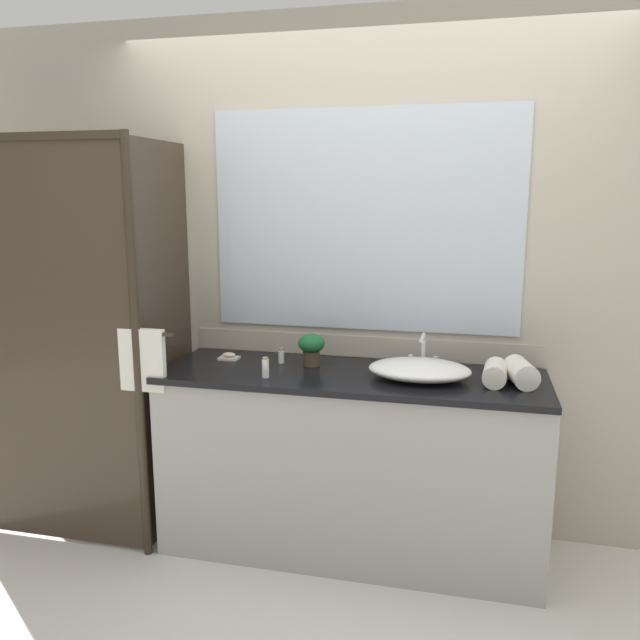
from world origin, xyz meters
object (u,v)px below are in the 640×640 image
at_px(rolled_towel_near_edge, 521,372).
at_px(potted_plant, 311,347).
at_px(amenity_bottle_body_wash, 265,368).
at_px(sink_basin, 420,370).
at_px(amenity_bottle_lotion, 281,356).
at_px(faucet, 423,356).
at_px(rolled_towel_middle, 495,373).
at_px(soap_dish, 229,357).

bearing_deg(rolled_towel_near_edge, potted_plant, 174.37).
height_order(amenity_bottle_body_wash, rolled_towel_near_edge, rolled_towel_near_edge).
relative_size(sink_basin, potted_plant, 2.93).
relative_size(sink_basin, amenity_bottle_lotion, 6.06).
distance_m(faucet, rolled_towel_near_edge, 0.47).
xyz_separation_m(faucet, potted_plant, (-0.54, -0.08, 0.04)).
relative_size(amenity_bottle_body_wash, rolled_towel_middle, 0.50).
relative_size(soap_dish, rolled_towel_near_edge, 0.48).
bearing_deg(soap_dish, potted_plant, -1.95).
bearing_deg(soap_dish, amenity_bottle_body_wash, -43.24).
relative_size(faucet, amenity_bottle_lotion, 2.26).
distance_m(sink_basin, amenity_bottle_lotion, 0.70).
relative_size(amenity_bottle_lotion, rolled_towel_middle, 0.40).
height_order(potted_plant, rolled_towel_near_edge, potted_plant).
bearing_deg(rolled_towel_middle, amenity_bottle_body_wash, -172.48).
height_order(rolled_towel_near_edge, rolled_towel_middle, rolled_towel_near_edge).
bearing_deg(rolled_towel_near_edge, amenity_bottle_body_wash, -172.19).
bearing_deg(rolled_towel_near_edge, rolled_towel_middle, -169.53).
distance_m(sink_basin, amenity_bottle_body_wash, 0.70).
height_order(amenity_bottle_lotion, amenity_bottle_body_wash, amenity_bottle_body_wash).
height_order(potted_plant, amenity_bottle_body_wash, potted_plant).
bearing_deg(sink_basin, amenity_bottle_lotion, 170.56).
bearing_deg(rolled_towel_middle, soap_dish, 174.25).
xyz_separation_m(sink_basin, amenity_bottle_body_wash, (-0.69, -0.14, 0.00)).
xyz_separation_m(sink_basin, faucet, (0.00, 0.19, 0.02)).
distance_m(soap_dish, rolled_towel_middle, 1.31).
xyz_separation_m(sink_basin, amenity_bottle_lotion, (-0.69, 0.12, -0.01)).
bearing_deg(amenity_bottle_lotion, rolled_towel_middle, -6.90).
height_order(soap_dish, amenity_bottle_lotion, amenity_bottle_lotion).
bearing_deg(faucet, rolled_towel_middle, -30.33).
height_order(soap_dish, amenity_bottle_body_wash, amenity_bottle_body_wash).
distance_m(amenity_bottle_lotion, rolled_towel_near_edge, 1.14).
bearing_deg(rolled_towel_middle, potted_plant, 172.34).
bearing_deg(sink_basin, rolled_towel_middle, -1.52).
xyz_separation_m(faucet, amenity_bottle_body_wash, (-0.69, -0.33, -0.01)).
xyz_separation_m(soap_dish, rolled_towel_near_edge, (1.41, -0.11, 0.04)).
relative_size(soap_dish, amenity_bottle_lotion, 1.30).
bearing_deg(amenity_bottle_body_wash, faucet, 25.50).
xyz_separation_m(potted_plant, rolled_towel_near_edge, (0.98, -0.10, -0.04)).
xyz_separation_m(amenity_bottle_lotion, amenity_bottle_body_wash, (0.00, -0.26, 0.01)).
height_order(potted_plant, soap_dish, potted_plant).
distance_m(soap_dish, rolled_towel_near_edge, 1.42).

